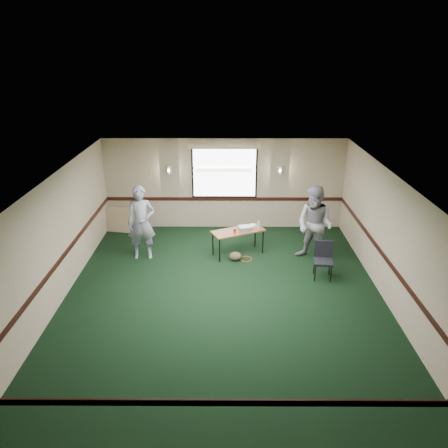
{
  "coord_description": "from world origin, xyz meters",
  "views": [
    {
      "loc": [
        0.04,
        -8.28,
        5.16
      ],
      "look_at": [
        0.0,
        1.3,
        1.2
      ],
      "focal_mm": 35.0,
      "sensor_mm": 36.0,
      "label": 1
    }
  ],
  "objects_px": {
    "folding_table": "(238,232)",
    "person_left": "(141,223)",
    "person_right": "(315,225)",
    "conference_chair": "(323,257)",
    "projector": "(245,228)"
  },
  "relations": [
    {
      "from": "folding_table",
      "to": "conference_chair",
      "type": "bearing_deg",
      "value": -55.55
    },
    {
      "from": "conference_chair",
      "to": "person_right",
      "type": "relative_size",
      "value": 0.45
    },
    {
      "from": "folding_table",
      "to": "conference_chair",
      "type": "relative_size",
      "value": 1.65
    },
    {
      "from": "person_right",
      "to": "conference_chair",
      "type": "bearing_deg",
      "value": -43.64
    },
    {
      "from": "folding_table",
      "to": "projector",
      "type": "relative_size",
      "value": 4.79
    },
    {
      "from": "folding_table",
      "to": "projector",
      "type": "xyz_separation_m",
      "value": [
        0.17,
        0.03,
        0.1
      ]
    },
    {
      "from": "person_right",
      "to": "projector",
      "type": "bearing_deg",
      "value": -152.7
    },
    {
      "from": "folding_table",
      "to": "person_right",
      "type": "distance_m",
      "value": 1.96
    },
    {
      "from": "folding_table",
      "to": "person_left",
      "type": "bearing_deg",
      "value": 159.45
    },
    {
      "from": "folding_table",
      "to": "person_left",
      "type": "relative_size",
      "value": 0.76
    },
    {
      "from": "conference_chair",
      "to": "person_left",
      "type": "distance_m",
      "value": 4.58
    },
    {
      "from": "projector",
      "to": "conference_chair",
      "type": "height_order",
      "value": "conference_chair"
    },
    {
      "from": "person_left",
      "to": "conference_chair",
      "type": "bearing_deg",
      "value": -18.6
    },
    {
      "from": "folding_table",
      "to": "person_right",
      "type": "xyz_separation_m",
      "value": [
        1.89,
        -0.37,
        0.36
      ]
    },
    {
      "from": "conference_chair",
      "to": "person_right",
      "type": "height_order",
      "value": "person_right"
    }
  ]
}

